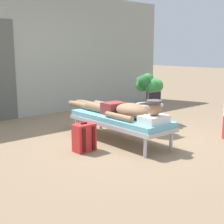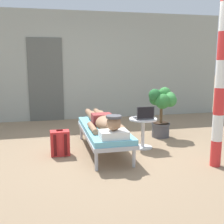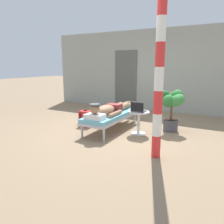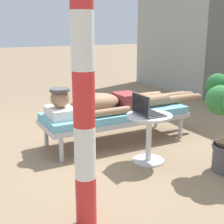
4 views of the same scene
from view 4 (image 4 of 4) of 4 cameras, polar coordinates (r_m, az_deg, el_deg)
The scene contains 8 objects.
ground_plane at distance 3.96m, azimuth 0.48°, elevation -5.96°, with size 40.00×40.00×0.00m, color #8C7256.
house_door_panel at distance 6.25m, azimuth 19.13°, elevation 10.53°, with size 0.84×0.03×2.04m, color #545651.
lounge_chair at distance 3.99m, azimuth 0.67°, elevation -0.60°, with size 0.64×1.83×0.42m.
person_reclining at distance 3.93m, azimuth 0.13°, elevation 1.77°, with size 0.53×2.17×0.33m.
side_table at distance 3.43m, azimuth 6.58°, elevation -3.15°, with size 0.48×0.48×0.52m.
laptop at distance 3.33m, azimuth 5.97°, elevation 0.41°, with size 0.31×0.24×0.23m.
backpack at distance 4.64m, azimuth -4.03°, elevation -0.31°, with size 0.30×0.26×0.42m.
porch_post at distance 2.10m, azimuth -5.26°, elevation 12.42°, with size 0.15×0.15×2.65m.
Camera 4 is at (3.25, -1.78, 1.41)m, focal length 51.62 mm.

